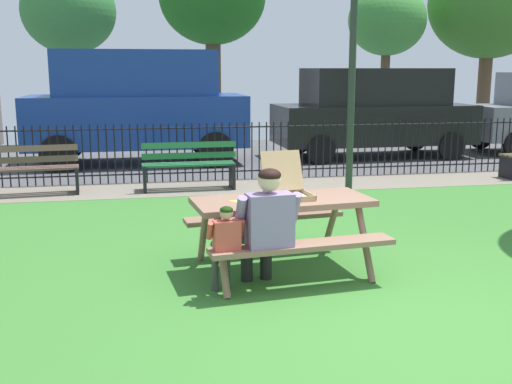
{
  "coord_description": "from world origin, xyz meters",
  "views": [
    {
      "loc": [
        -2.12,
        -4.5,
        2.07
      ],
      "look_at": [
        -0.91,
        1.94,
        0.75
      ],
      "focal_mm": 43.0,
      "sensor_mm": 36.0,
      "label": 1
    }
  ],
  "objects": [
    {
      "name": "adult_at_table",
      "position": [
        -1.01,
        0.92,
        0.66
      ],
      "size": [
        0.63,
        0.62,
        1.19
      ],
      "color": "black",
      "rests_on": "ground"
    },
    {
      "name": "child_at_table",
      "position": [
        -1.41,
        0.85,
        0.52
      ],
      "size": [
        0.36,
        0.35,
        0.87
      ],
      "color": "#3F3F3F",
      "rests_on": "ground"
    },
    {
      "name": "far_tree_midright",
      "position": [
        5.67,
        14.46,
        3.54
      ],
      "size": [
        2.46,
        2.46,
        4.69
      ],
      "color": "brown",
      "rests_on": "ground"
    },
    {
      "name": "ground",
      "position": [
        0.0,
        1.42,
        -0.01
      ],
      "size": [
        28.0,
        10.84,
        0.02
      ],
      "primitive_type": "cube",
      "color": "#3C7B30"
    },
    {
      "name": "street_asphalt",
      "position": [
        0.0,
        10.06,
        -0.01
      ],
      "size": [
        28.0,
        6.44,
        0.01
      ],
      "primitive_type": "cube",
      "color": "#515154"
    },
    {
      "name": "picnic_table_foreground",
      "position": [
        -0.73,
        1.45,
        0.6
      ],
      "size": [
        1.95,
        1.67,
        0.79
      ],
      "color": "#8F6854",
      "rests_on": "ground"
    },
    {
      "name": "lamp_post_walkway",
      "position": [
        1.38,
        5.43,
        2.74
      ],
      "size": [
        0.28,
        0.28,
        4.55
      ],
      "color": "#2D382D",
      "rests_on": "ground"
    },
    {
      "name": "pizza_box_open",
      "position": [
        -0.67,
        1.55,
        0.88
      ],
      "size": [
        0.48,
        0.57,
        0.45
      ],
      "color": "tan",
      "rests_on": "picnic_table_foreground"
    },
    {
      "name": "park_bench_left",
      "position": [
        -3.97,
        6.0,
        0.42
      ],
      "size": [
        1.63,
        0.59,
        0.85
      ],
      "color": "brown",
      "rests_on": "ground"
    },
    {
      "name": "pizza_slice_on_table",
      "position": [
        -1.11,
        1.39,
        0.78
      ],
      "size": [
        0.29,
        0.23,
        0.02
      ],
      "color": "#E2C54D",
      "rests_on": "picnic_table_foreground"
    },
    {
      "name": "iron_fence_streetside",
      "position": [
        -0.0,
        6.84,
        0.55
      ],
      "size": [
        22.82,
        0.03,
        1.08
      ],
      "color": "black",
      "rests_on": "ground"
    },
    {
      "name": "park_bench_center",
      "position": [
        -1.33,
        6.0,
        0.42
      ],
      "size": [
        1.61,
        0.49,
        0.85
      ],
      "color": "#216536",
      "rests_on": "ground"
    },
    {
      "name": "far_tree_right",
      "position": [
        9.19,
        14.46,
        4.14
      ],
      "size": [
        3.95,
        3.95,
        5.94
      ],
      "color": "brown",
      "rests_on": "ground"
    },
    {
      "name": "parked_car_center",
      "position": [
        3.29,
        9.28,
        1.1
      ],
      "size": [
        4.64,
        2.03,
        2.08
      ],
      "color": "black",
      "rests_on": "ground"
    },
    {
      "name": "cobblestone_walkway",
      "position": [
        0.0,
        6.14,
        -0.0
      ],
      "size": [
        28.0,
        1.4,
        0.01
      ],
      "primitive_type": "cube",
      "color": "gray"
    },
    {
      "name": "parked_car_left",
      "position": [
        -2.19,
        9.28,
        1.31
      ],
      "size": [
        4.72,
        2.12,
        2.46
      ],
      "color": "navy",
      "rests_on": "ground"
    },
    {
      "name": "far_tree_midleft",
      "position": [
        -4.04,
        14.46,
        3.66
      ],
      "size": [
        2.68,
        2.68,
        4.9
      ],
      "color": "brown",
      "rests_on": "ground"
    }
  ]
}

